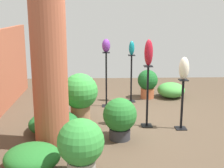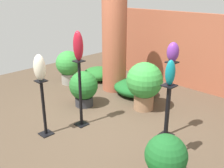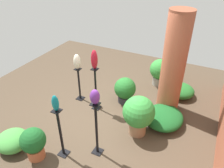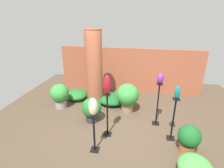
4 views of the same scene
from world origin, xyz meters
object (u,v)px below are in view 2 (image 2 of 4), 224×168
(art_vase_violet, at_px, (173,52))
(potted_plant_near_pillar, at_px, (166,160))
(pedestal_ruby, at_px, (80,97))
(art_vase_ruby, at_px, (78,46))
(pedestal_ivory, at_px, (44,111))
(potted_plant_mid_right, at_px, (84,87))
(brick_pillar, at_px, (114,35))
(pedestal_violet, at_px, (169,103))
(art_vase_ivory, at_px, (40,68))
(potted_plant_back_center, at_px, (68,65))
(potted_plant_mid_left, at_px, (144,83))
(art_vase_teal, at_px, (170,73))
(pedestal_teal, at_px, (166,128))

(art_vase_violet, relative_size, potted_plant_near_pillar, 0.41)
(pedestal_ruby, distance_m, art_vase_ruby, 0.87)
(pedestal_ivory, xyz_separation_m, potted_plant_mid_right, (-0.42, 1.17, -0.03))
(brick_pillar, distance_m, pedestal_ruby, 1.99)
(pedestal_ivory, relative_size, potted_plant_near_pillar, 1.33)
(pedestal_ivory, relative_size, pedestal_violet, 0.76)
(art_vase_ivory, xyz_separation_m, potted_plant_back_center, (-1.71, 1.75, -0.68))
(brick_pillar, relative_size, pedestal_ivory, 2.71)
(pedestal_ruby, relative_size, potted_plant_mid_left, 1.23)
(art_vase_teal, bearing_deg, potted_plant_near_pillar, -55.61)
(pedestal_ruby, relative_size, potted_plant_back_center, 1.40)
(brick_pillar, relative_size, art_vase_ivory, 6.23)
(pedestal_ivory, bearing_deg, art_vase_ruby, 74.75)
(pedestal_teal, height_order, art_vase_teal, art_vase_teal)
(pedestal_ivory, bearing_deg, pedestal_ruby, 74.75)
(brick_pillar, distance_m, potted_plant_mid_right, 1.43)
(pedestal_ruby, relative_size, art_vase_ruby, 2.43)
(potted_plant_near_pillar, bearing_deg, brick_pillar, 144.45)
(pedestal_teal, height_order, pedestal_violet, pedestal_violet)
(brick_pillar, relative_size, art_vase_violet, 8.68)
(potted_plant_mid_right, bearing_deg, pedestal_ruby, -42.98)
(brick_pillar, bearing_deg, potted_plant_near_pillar, -35.55)
(pedestal_violet, relative_size, potted_plant_near_pillar, 1.75)
(art_vase_ivory, relative_size, potted_plant_mid_left, 0.43)
(pedestal_violet, distance_m, art_vase_ruby, 1.69)
(pedestal_ruby, bearing_deg, potted_plant_mid_right, 137.02)
(pedestal_violet, distance_m, potted_plant_mid_right, 1.87)
(brick_pillar, bearing_deg, potted_plant_back_center, -153.48)
(brick_pillar, relative_size, potted_plant_mid_left, 2.68)
(pedestal_ruby, relative_size, pedestal_violet, 0.94)
(art_vase_teal, height_order, art_vase_ivory, art_vase_teal)
(pedestal_teal, xyz_separation_m, potted_plant_near_pillar, (0.30, -0.44, -0.12))
(art_vase_ruby, relative_size, potted_plant_mid_left, 0.51)
(pedestal_ruby, height_order, potted_plant_back_center, pedestal_ruby)
(brick_pillar, bearing_deg, pedestal_ivory, -74.23)
(art_vase_ruby, relative_size, potted_plant_mid_right, 0.66)
(pedestal_ruby, height_order, pedestal_ivory, pedestal_ruby)
(pedestal_ruby, distance_m, potted_plant_mid_left, 1.34)
(potted_plant_back_center, bearing_deg, potted_plant_mid_left, 3.93)
(brick_pillar, distance_m, art_vase_ruby, 1.85)
(pedestal_teal, height_order, potted_plant_back_center, pedestal_teal)
(pedestal_ivory, height_order, pedestal_violet, pedestal_violet)
(potted_plant_near_pillar, bearing_deg, pedestal_violet, 122.12)
(potted_plant_mid_right, bearing_deg, potted_plant_near_pillar, -18.52)
(art_vase_ivory, height_order, potted_plant_near_pillar, art_vase_ivory)
(brick_pillar, relative_size, pedestal_violet, 2.04)
(potted_plant_near_pillar, bearing_deg, pedestal_teal, 124.39)
(art_vase_teal, distance_m, art_vase_ivory, 1.95)
(pedestal_teal, height_order, pedestal_ivory, pedestal_teal)
(pedestal_violet, height_order, potted_plant_mid_left, pedestal_violet)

